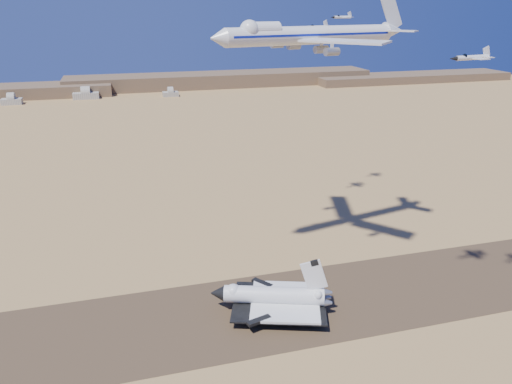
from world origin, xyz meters
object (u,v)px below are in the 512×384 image
object	(u,v)px
chase_jet_a	(471,57)
chase_jet_e	(317,27)
chase_jet_f	(342,17)
shuttle	(273,297)
crew_b	(309,316)
crew_c	(299,315)
carrier_747	(306,35)
crew_a	(302,319)

from	to	relation	value
chase_jet_a	chase_jet_e	world-z (taller)	chase_jet_e
chase_jet_f	shuttle	bearing A→B (deg)	-140.61
shuttle	crew_b	xyz separation A→B (m)	(11.26, -8.30, -4.86)
shuttle	crew_c	xyz separation A→B (m)	(7.96, -6.53, -4.86)
chase_jet_e	carrier_747	bearing A→B (deg)	-137.79
crew_c	carrier_747	bearing A→B (deg)	-87.95
crew_b	chase_jet_a	distance (m)	101.29
carrier_747	chase_jet_e	world-z (taller)	carrier_747
crew_a	chase_jet_f	distance (m)	154.40
crew_b	chase_jet_f	bearing A→B (deg)	-69.35
carrier_747	crew_b	bearing A→B (deg)	-117.11
crew_c	chase_jet_f	distance (m)	152.59
crew_a	carrier_747	bearing A→B (deg)	-18.38
crew_b	chase_jet_a	size ratio (longest dim) A/B	0.12
shuttle	crew_a	bearing A→B (deg)	-29.25
carrier_747	chase_jet_f	world-z (taller)	carrier_747
chase_jet_a	chase_jet_e	xyz separation A→B (m)	(-11.01, 97.59, 5.24)
chase_jet_f	carrier_747	bearing A→B (deg)	-140.97
shuttle	carrier_747	bearing A→B (deg)	75.13
crew_a	crew_c	world-z (taller)	crew_c
chase_jet_a	crew_a	bearing A→B (deg)	162.85
shuttle	carrier_747	distance (m)	98.24
chase_jet_e	crew_a	bearing A→B (deg)	-134.25
carrier_747	chase_jet_a	world-z (taller)	carrier_747
carrier_747	chase_jet_a	xyz separation A→B (m)	(34.33, -50.53, -4.32)
crew_c	chase_jet_f	bearing A→B (deg)	-97.31
crew_a	chase_jet_a	bearing A→B (deg)	-98.36
chase_jet_e	crew_b	bearing A→B (deg)	-132.78
crew_a	crew_b	bearing A→B (deg)	-72.63
crew_b	chase_jet_f	distance (m)	152.56
carrier_747	chase_jet_e	xyz separation A→B (m)	(23.31, 47.05, 0.92)
crew_c	chase_jet_f	world-z (taller)	chase_jet_f
carrier_747	crew_c	distance (m)	103.58
shuttle	chase_jet_f	distance (m)	148.47
crew_a	crew_c	bearing A→B (deg)	5.60
carrier_747	shuttle	bearing A→B (deg)	-135.78
crew_b	chase_jet_a	xyz separation A→B (m)	(45.86, -8.42, 89.92)
crew_c	crew_b	bearing A→B (deg)	174.12
crew_b	shuttle	bearing A→B (deg)	11.97
carrier_747	crew_a	bearing A→B (deg)	-120.52
shuttle	crew_a	size ratio (longest dim) A/B	28.31
carrier_747	crew_a	distance (m)	104.77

